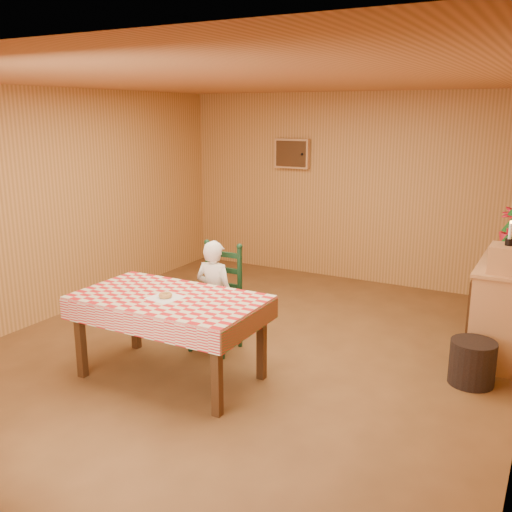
{
  "coord_description": "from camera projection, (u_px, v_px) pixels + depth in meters",
  "views": [
    {
      "loc": [
        2.6,
        -4.58,
        2.33
      ],
      "look_at": [
        0.0,
        0.2,
        0.95
      ],
      "focal_mm": 40.0,
      "sensor_mm": 36.0,
      "label": 1
    }
  ],
  "objects": [
    {
      "name": "ground",
      "position": [
        246.0,
        353.0,
        5.68
      ],
      "size": [
        6.0,
        6.0,
        0.0
      ],
      "primitive_type": "plane",
      "color": "brown",
      "rests_on": "ground"
    },
    {
      "name": "cabin_walls",
      "position": [
        272.0,
        164.0,
        5.69
      ],
      "size": [
        5.1,
        6.05,
        2.65
      ],
      "color": "#C28846",
      "rests_on": "ground"
    },
    {
      "name": "dining_table",
      "position": [
        169.0,
        305.0,
        4.99
      ],
      "size": [
        1.66,
        0.96,
        0.77
      ],
      "color": "#452812",
      "rests_on": "ground"
    },
    {
      "name": "ladder_chair",
      "position": [
        218.0,
        300.0,
        5.7
      ],
      "size": [
        0.44,
        0.4,
        1.08
      ],
      "color": "black",
      "rests_on": "ground"
    },
    {
      "name": "seated_child",
      "position": [
        215.0,
        296.0,
        5.64
      ],
      "size": [
        0.41,
        0.27,
        1.12
      ],
      "primitive_type": "imported",
      "rotation": [
        0.0,
        0.0,
        3.14
      ],
      "color": "white",
      "rests_on": "ground"
    },
    {
      "name": "napkin",
      "position": [
        166.0,
        298.0,
        4.92
      ],
      "size": [
        0.3,
        0.3,
        0.0
      ],
      "primitive_type": "cube",
      "rotation": [
        0.0,
        0.0,
        -0.16
      ],
      "color": "white",
      "rests_on": "dining_table"
    },
    {
      "name": "donut",
      "position": [
        165.0,
        295.0,
        4.92
      ],
      "size": [
        0.13,
        0.13,
        0.04
      ],
      "primitive_type": "torus",
      "rotation": [
        0.0,
        0.0,
        0.13
      ],
      "color": "#BB8843",
      "rests_on": "napkin"
    },
    {
      "name": "shelf_unit",
      "position": [
        504.0,
        308.0,
        5.57
      ],
      "size": [
        0.54,
        1.24,
        0.93
      ],
      "color": "tan",
      "rests_on": "ground"
    },
    {
      "name": "crate",
      "position": [
        507.0,
        259.0,
        5.08
      ],
      "size": [
        0.3,
        0.3,
        0.25
      ],
      "primitive_type": "cube",
      "rotation": [
        0.0,
        0.0,
        -0.0
      ],
      "color": "tan",
      "rests_on": "shelf_unit"
    },
    {
      "name": "flower_arrangement",
      "position": [
        512.0,
        229.0,
        5.89
      ],
      "size": [
        0.29,
        0.29,
        0.45
      ],
      "primitive_type": "imported",
      "rotation": [
        0.0,
        0.0,
        0.13
      ],
      "color": "#AB0F1E",
      "rests_on": "shelf_unit"
    },
    {
      "name": "candle_set",
      "position": [
        510.0,
        238.0,
        5.04
      ],
      "size": [
        0.07,
        0.07,
        0.22
      ],
      "color": "black",
      "rests_on": "crate"
    },
    {
      "name": "storage_bin",
      "position": [
        472.0,
        362.0,
        4.99
      ],
      "size": [
        0.4,
        0.4,
        0.39
      ],
      "primitive_type": "cylinder",
      "rotation": [
        0.0,
        0.0,
        0.02
      ],
      "color": "black",
      "rests_on": "ground"
    }
  ]
}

